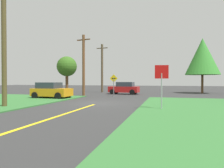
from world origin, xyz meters
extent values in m
plane|color=#333333|center=(0.00, 0.00, 0.00)|extent=(120.00, 120.00, 0.00)
cube|color=yellow|center=(0.00, -8.00, 0.01)|extent=(0.20, 14.00, 0.01)
cylinder|color=#9EA0A8|center=(4.94, -2.49, 1.12)|extent=(0.07, 0.07, 2.24)
cube|color=red|center=(4.94, -2.49, 2.33)|extent=(0.82, 0.15, 0.82)
cube|color=orange|center=(-5.92, 2.71, 0.64)|extent=(3.95, 2.00, 0.76)
cube|color=#2D3842|center=(-6.23, 2.72, 1.32)|extent=(2.20, 1.70, 0.60)
cylinder|color=black|center=(-4.56, 3.53, 0.34)|extent=(0.69, 0.25, 0.68)
cylinder|color=black|center=(-4.65, 1.75, 0.34)|extent=(0.69, 0.25, 0.68)
cylinder|color=black|center=(-7.19, 3.66, 0.34)|extent=(0.69, 0.25, 0.68)
cylinder|color=black|center=(-7.27, 1.88, 0.34)|extent=(0.69, 0.25, 0.68)
cube|color=red|center=(-0.30, 11.19, 0.64)|extent=(4.06, 2.05, 0.76)
cube|color=#2D3842|center=(-0.10, 11.17, 1.32)|extent=(2.27, 1.71, 0.60)
cylinder|color=black|center=(-1.70, 10.41, 0.34)|extent=(0.69, 0.27, 0.68)
cylinder|color=black|center=(-1.58, 12.15, 0.34)|extent=(0.69, 0.27, 0.68)
cylinder|color=black|center=(0.98, 10.22, 0.34)|extent=(0.69, 0.27, 0.68)
cylinder|color=black|center=(1.10, 11.97, 0.34)|extent=(0.69, 0.27, 0.68)
cylinder|color=brown|center=(-5.26, -4.05, 4.53)|extent=(0.31, 0.31, 9.07)
cylinder|color=brown|center=(-4.37, 7.13, 3.64)|extent=(0.32, 0.32, 7.27)
cube|color=brown|center=(-4.37, 7.13, 6.69)|extent=(1.80, 0.42, 0.12)
cylinder|color=brown|center=(-4.40, 14.31, 3.71)|extent=(0.33, 0.33, 7.41)
cube|color=brown|center=(-4.40, 14.31, 6.82)|extent=(1.80, 0.28, 0.12)
cylinder|color=slate|center=(-0.53, 6.69, 1.03)|extent=(0.08, 0.08, 2.06)
cube|color=yellow|center=(-0.53, 6.69, 2.06)|extent=(0.91, 0.06, 0.91)
cube|color=black|center=(-0.53, 6.69, 2.06)|extent=(0.45, 0.05, 0.10)
cylinder|color=brown|center=(-9.69, 12.95, 1.39)|extent=(0.44, 0.44, 2.78)
sphere|color=#35641C|center=(-9.69, 12.95, 4.02)|extent=(3.08, 3.08, 3.08)
cylinder|color=brown|center=(10.17, 16.07, 1.33)|extent=(0.32, 0.32, 2.66)
cone|color=#35882E|center=(10.17, 16.07, 5.28)|extent=(4.77, 4.77, 5.25)
camera|label=1|loc=(5.24, -15.06, 1.77)|focal=32.10mm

